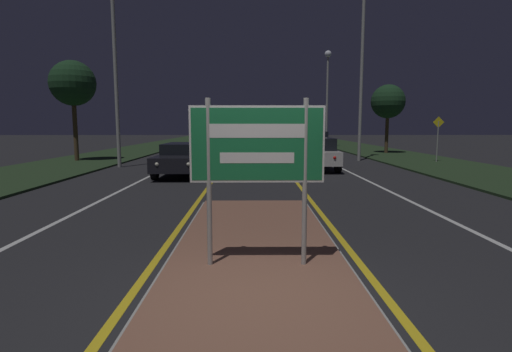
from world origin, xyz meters
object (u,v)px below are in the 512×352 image
car_receding_0 (314,153)px  car_approaching_1 (216,142)px  streetlight_right_near (363,34)px  car_approaching_2 (200,137)px  streetlight_right_far (327,81)px  car_receding_1 (292,144)px  car_approaching_0 (184,158)px  car_receding_2 (317,139)px  streetlight_left_near (114,37)px  warning_sign (438,135)px  highway_sign (257,152)px

car_receding_0 → car_approaching_1: bearing=114.0°
streetlight_right_near → car_approaching_2: (-12.10, 22.63, -6.34)m
streetlight_right_far → car_approaching_2: streetlight_right_far is taller
car_receding_1 → streetlight_right_far: bearing=63.4°
car_approaching_0 → car_approaching_2: (-3.10, 29.11, 0.05)m
car_receding_2 → car_approaching_0: bearing=-113.3°
streetlight_left_near → streetlight_right_far: size_ratio=1.19×
streetlight_right_far → car_receding_2: size_ratio=2.01×
warning_sign → car_receding_0: bearing=-156.0°
streetlight_left_near → car_approaching_1: streetlight_left_near is taller
streetlight_right_near → streetlight_right_far: bearing=87.6°
streetlight_right_far → streetlight_left_near: bearing=-128.2°
highway_sign → car_receding_1: 23.37m
car_approaching_0 → car_approaching_1: size_ratio=1.13×
highway_sign → streetlight_left_near: bearing=115.0°
car_approaching_0 → streetlight_left_near: bearing=140.7°
car_approaching_1 → car_approaching_2: (-3.15, 14.74, -0.03)m
highway_sign → streetlight_right_near: bearing=70.8°
highway_sign → streetlight_right_near: streetlight_right_near is taller
streetlight_right_near → car_approaching_2: bearing=118.1°
streetlight_left_near → streetlight_right_far: streetlight_left_near is taller
car_approaching_2 → streetlight_right_near: bearing=-61.9°
car_receding_2 → car_approaching_0: 22.29m
streetlight_right_far → warning_sign: (3.26, -14.86, -4.46)m
car_receding_0 → car_approaching_2: size_ratio=0.99×
streetlight_right_near → streetlight_right_far: size_ratio=1.25×
car_receding_2 → streetlight_right_near: bearing=-89.3°
streetlight_left_near → car_approaching_0: 7.24m
car_receding_1 → car_approaching_0: bearing=-115.1°
highway_sign → car_receding_1: bearing=83.1°
streetlight_right_near → car_receding_1: (-3.32, 5.61, -6.36)m
car_approaching_1 → streetlight_left_near: bearing=-108.2°
streetlight_left_near → streetlight_right_far: 21.39m
car_receding_0 → car_approaching_0: 5.93m
streetlight_right_far → car_approaching_0: (-9.55, -19.83, -5.30)m
highway_sign → car_approaching_1: (-2.84, 25.46, -0.90)m
car_approaching_1 → car_approaching_0: bearing=-90.2°
highway_sign → car_approaching_2: highway_sign is taller
streetlight_right_far → highway_sign: bearing=-102.2°
car_receding_2 → streetlight_left_near: bearing=-125.6°
car_receding_0 → car_approaching_0: bearing=-162.4°
car_receding_0 → car_receding_1: 10.31m
car_receding_0 → car_receding_2: bearing=80.4°
highway_sign → car_receding_2: size_ratio=0.54×
car_receding_0 → car_approaching_2: bearing=107.8°
streetlight_right_near → warning_sign: (3.81, -1.52, -5.56)m
streetlight_left_near → car_receding_0: streetlight_left_near is taller
car_approaching_0 → car_receding_1: bearing=64.9°
streetlight_left_near → car_receding_1: bearing=44.1°
streetlight_right_far → warning_sign: streetlight_right_far is taller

